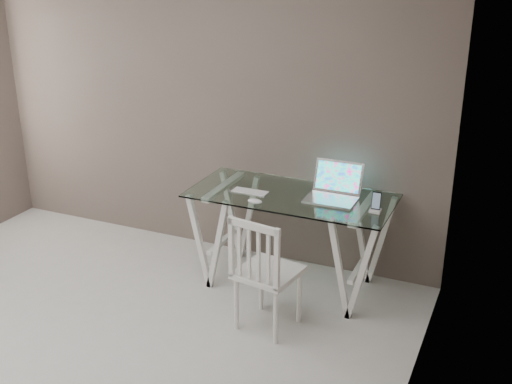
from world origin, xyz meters
TOP-DOWN VIEW (x-y plane):
  - desk at (0.91, 1.85)m, footprint 1.50×0.70m
  - chair at (0.97, 1.19)m, footprint 0.44×0.44m
  - laptop at (1.22, 1.92)m, footprint 0.36×0.34m
  - keyboard at (0.62, 1.77)m, footprint 0.28×0.12m
  - mouse at (0.74, 1.58)m, footprint 0.11×0.06m
  - phone_dock at (1.56, 1.79)m, footprint 0.08×0.08m

SIDE VIEW (x-z plane):
  - desk at x=0.91m, z-range 0.01..0.76m
  - chair at x=0.97m, z-range 0.04..0.89m
  - keyboard at x=0.62m, z-range 0.75..0.75m
  - mouse at x=0.74m, z-range 0.75..0.78m
  - phone_dock at x=1.56m, z-range 0.71..0.86m
  - laptop at x=1.22m, z-range 0.68..0.93m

